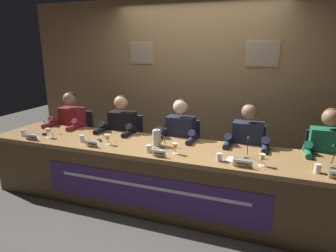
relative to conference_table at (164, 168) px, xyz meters
The scene contains 33 objects.
ground_plane 0.55m from the conference_table, 89.15° to the left, with size 12.00×12.00×0.00m, color #4C4742.
wall_back_panelled 1.67m from the conference_table, 89.92° to the left, with size 5.79×0.14×2.60m.
conference_table is the anchor object (origin of this frame).
chair_far_left 1.86m from the conference_table, 157.09° to the left, with size 0.44×0.44×0.91m.
panelist_far_left 1.80m from the conference_table, 162.98° to the left, with size 0.51×0.48×1.24m.
nameplate_far_left 1.72m from the conference_table, behind, with size 0.20×0.06×0.08m.
juice_glass_far_left 1.60m from the conference_table, behind, with size 0.06×0.06×0.12m.
water_cup_far_left 1.94m from the conference_table, behind, with size 0.06×0.06×0.08m.
microphone_far_left 1.73m from the conference_table, behind, with size 0.06×0.17×0.22m.
chair_left 1.13m from the conference_table, 139.76° to the left, with size 0.44×0.44×0.91m.
panelist_left 1.02m from the conference_table, 148.50° to the left, with size 0.51×0.48×1.24m.
nameplate_left 0.88m from the conference_table, 167.80° to the right, with size 0.16×0.06×0.08m.
juice_glass_left 0.77m from the conference_table, behind, with size 0.06×0.06×0.12m.
water_cup_left 1.08m from the conference_table, behind, with size 0.06×0.06×0.08m.
microphone_left 0.92m from the conference_table, behind, with size 0.06×0.17×0.22m.
chair_center 0.73m from the conference_table, 89.86° to the left, with size 0.44×0.44×0.91m.
panelist_center 0.56m from the conference_table, 89.80° to the left, with size 0.51×0.48×1.24m.
nameplate_center 0.33m from the conference_table, 82.74° to the right, with size 0.15×0.06×0.08m.
juice_glass_center 0.35m from the conference_table, 26.41° to the right, with size 0.06×0.06×0.12m.
water_cup_center 0.32m from the conference_table, 134.46° to the right, with size 0.06×0.06×0.08m.
microphone_center 0.31m from the conference_table, 119.95° to the left, with size 0.06×0.17×0.22m.
chair_right 1.13m from the conference_table, 40.12° to the left, with size 0.44×0.44×0.91m.
panelist_right 1.03m from the conference_table, 31.39° to the left, with size 0.51×0.48×1.24m.
nameplate_right 0.94m from the conference_table, 11.97° to the right, with size 0.19×0.06×0.08m.
juice_glass_right 1.11m from the conference_table, ahead, with size 0.06×0.06×0.12m.
water_cup_right 0.71m from the conference_table, 10.60° to the right, with size 0.06×0.06×0.08m.
microphone_right 0.95m from the conference_table, ahead, with size 0.06×0.17×0.22m.
chair_far_right 1.87m from the conference_table, 22.87° to the left, with size 0.44×0.44×0.91m.
panelist_far_right 1.81m from the conference_table, 16.98° to the left, with size 0.51×0.48×1.24m.
water_cup_far_right 1.58m from the conference_table, ahead, with size 0.06×0.06×0.08m.
microphone_far_right 1.73m from the conference_table, ahead, with size 0.06×0.17×0.22m.
water_pitcher_central 0.37m from the conference_table, 139.36° to the left, with size 0.15×0.10×0.21m.
document_stack_right 0.85m from the conference_table, ahead, with size 0.24×0.19×0.01m.
Camera 1 is at (1.10, -3.03, 1.88)m, focal length 31.16 mm.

